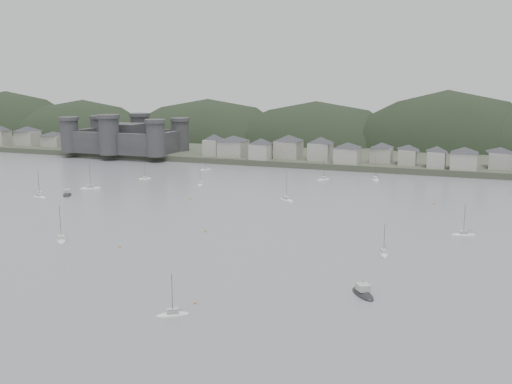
% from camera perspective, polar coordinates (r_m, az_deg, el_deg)
% --- Properties ---
extents(ground, '(900.00, 900.00, 0.00)m').
position_cam_1_polar(ground, '(144.80, -10.65, -7.58)').
color(ground, slate).
rests_on(ground, ground).
extents(far_shore_land, '(900.00, 250.00, 3.00)m').
position_cam_1_polar(far_shore_land, '(420.47, 10.70, 4.68)').
color(far_shore_land, '#383D2D').
rests_on(far_shore_land, ground).
extents(forested_ridge, '(851.55, 103.94, 102.57)m').
position_cam_1_polar(forested_ridge, '(396.19, 10.67, 2.45)').
color(forested_ridge, black).
rests_on(forested_ridge, ground).
extents(castle, '(66.00, 43.00, 20.00)m').
position_cam_1_polar(castle, '(355.32, -12.26, 5.05)').
color(castle, '#333336').
rests_on(castle, far_shore_land).
extents(waterfront_town, '(451.48, 28.46, 12.92)m').
position_cam_1_polar(waterfront_town, '(303.20, 16.44, 3.46)').
color(waterfront_town, '#9B998D').
rests_on(waterfront_town, far_shore_land).
extents(sailboat_lead, '(3.68, 6.73, 8.81)m').
position_cam_1_polar(sailboat_lead, '(160.46, 11.98, -5.72)').
color(sailboat_lead, silver).
rests_on(sailboat_lead, ground).
extents(moored_fleet, '(252.26, 178.23, 13.28)m').
position_cam_1_polar(moored_fleet, '(204.38, -3.16, -1.92)').
color(moored_fleet, silver).
rests_on(moored_fleet, ground).
extents(motor_launch_near, '(7.52, 8.90, 4.06)m').
position_cam_1_polar(motor_launch_near, '(130.98, 10.08, -9.43)').
color(motor_launch_near, black).
rests_on(motor_launch_near, ground).
extents(motor_launch_far, '(7.50, 9.13, 4.09)m').
position_cam_1_polar(motor_launch_far, '(245.63, -17.43, -0.22)').
color(motor_launch_far, black).
rests_on(motor_launch_far, ground).
extents(mooring_buoys, '(180.76, 123.93, 0.70)m').
position_cam_1_polar(mooring_buoys, '(192.89, -3.11, -2.71)').
color(mooring_buoys, '#C18940').
rests_on(mooring_buoys, ground).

